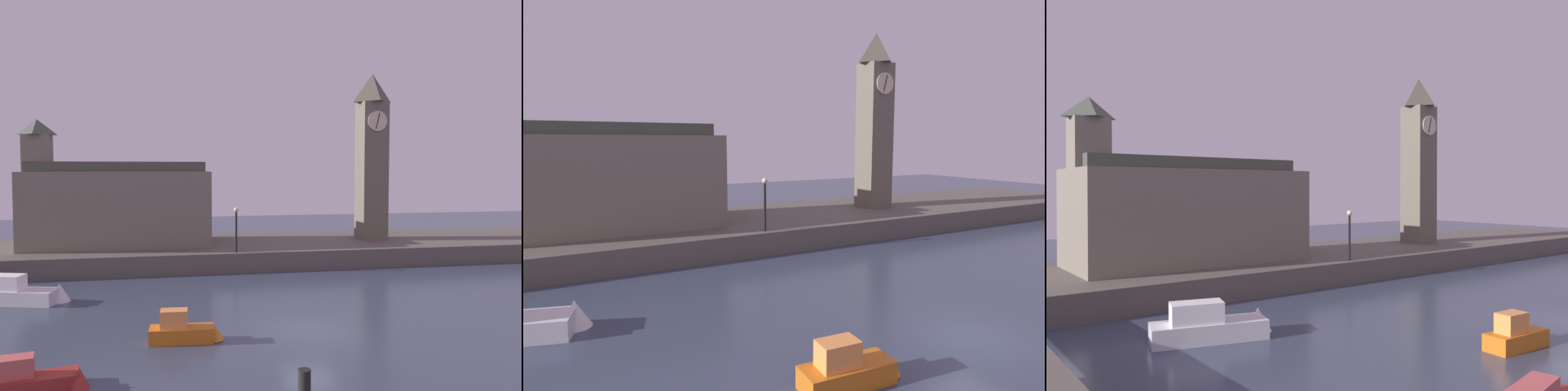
% 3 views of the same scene
% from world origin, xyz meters
% --- Properties ---
extents(far_embankment, '(70.00, 12.00, 1.50)m').
position_xyz_m(far_embankment, '(0.00, 20.00, 0.75)').
color(far_embankment, '#5B544C').
rests_on(far_embankment, ground).
extents(clock_tower, '(2.54, 2.57, 14.83)m').
position_xyz_m(clock_tower, '(11.62, 19.78, 9.14)').
color(clock_tower, '#6B6051').
rests_on(clock_tower, far_embankment).
extents(parliament_hall, '(14.89, 6.97, 10.34)m').
position_xyz_m(parliament_hall, '(-10.85, 20.49, 4.92)').
color(parliament_hall, slate).
rests_on(parliament_hall, far_embankment).
extents(streetlamp, '(0.36, 0.36, 3.43)m').
position_xyz_m(streetlamp, '(-1.45, 14.64, 3.67)').
color(streetlamp, black).
rests_on(streetlamp, far_embankment).
extents(boat_patrol_orange, '(3.43, 1.28, 1.49)m').
position_xyz_m(boat_patrol_orange, '(-5.91, -0.50, 0.51)').
color(boat_patrol_orange, orange).
rests_on(boat_patrol_orange, ground).
extents(boat_ferry_white, '(5.84, 2.86, 1.85)m').
position_xyz_m(boat_ferry_white, '(-14.93, 8.01, 0.59)').
color(boat_ferry_white, silver).
rests_on(boat_ferry_white, ground).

